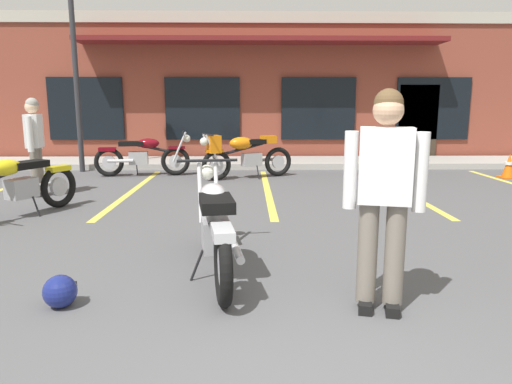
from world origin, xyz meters
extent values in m
plane|color=#515154|center=(0.00, 3.32, 0.00)|extent=(80.00, 80.00, 0.00)
cube|color=#A8A59E|center=(0.00, 10.18, 0.07)|extent=(22.00, 1.80, 0.14)
cube|color=brown|center=(0.00, 14.10, 2.01)|extent=(16.01, 5.83, 4.01)
cube|color=#B2AD9E|center=(0.00, 11.16, 3.86)|extent=(16.01, 0.06, 0.30)
cube|color=black|center=(-4.80, 11.15, 1.45)|extent=(2.05, 0.06, 1.70)
cube|color=black|center=(-1.60, 11.15, 1.45)|extent=(2.05, 0.06, 1.70)
cube|color=black|center=(1.60, 11.15, 1.45)|extent=(2.05, 0.06, 1.70)
cube|color=black|center=(4.80, 11.15, 1.45)|extent=(2.05, 0.06, 1.70)
cube|color=#33281E|center=(4.40, 11.15, 1.05)|extent=(1.10, 0.06, 2.10)
cube|color=maroon|center=(0.00, 10.74, 3.21)|extent=(9.61, 0.90, 0.12)
cube|color=#DBCC4C|center=(-2.48, 6.58, 0.00)|extent=(0.12, 4.80, 0.01)
cube|color=#DBCC4C|center=(0.00, 6.58, 0.00)|extent=(0.12, 4.80, 0.01)
cube|color=#DBCC4C|center=(2.48, 6.58, 0.00)|extent=(0.12, 4.80, 0.01)
torus|color=black|center=(-0.56, 1.55, 0.32)|extent=(0.20, 0.65, 0.64)
cylinder|color=#B7B7BC|center=(-0.56, 1.55, 0.32)|extent=(0.10, 0.29, 0.29)
torus|color=black|center=(-0.78, 2.97, 0.32)|extent=(0.20, 0.65, 0.64)
cylinder|color=#B7B7BC|center=(-0.78, 2.97, 0.32)|extent=(0.10, 0.29, 0.29)
cylinder|color=silver|center=(-0.88, 3.06, 0.64)|extent=(0.09, 0.33, 0.66)
cylinder|color=silver|center=(-0.70, 3.08, 0.64)|extent=(0.09, 0.33, 0.66)
cylinder|color=black|center=(-0.81, 3.15, 0.96)|extent=(0.66, 0.13, 0.03)
sphere|color=silver|center=(-0.82, 3.23, 0.82)|extent=(0.19, 0.19, 0.17)
cube|color=silver|center=(-0.78, 3.01, 0.62)|extent=(0.19, 0.38, 0.06)
cube|color=#9E9EA3|center=(-0.66, 2.18, 0.40)|extent=(0.30, 0.43, 0.28)
cylinder|color=silver|center=(-0.46, 1.84, 0.36)|extent=(0.15, 0.55, 0.07)
cylinder|color=black|center=(-0.69, 2.38, 0.64)|extent=(0.20, 0.94, 0.26)
ellipsoid|color=silver|center=(-0.69, 2.40, 0.72)|extent=(0.33, 0.51, 0.22)
cube|color=black|center=(-0.64, 2.04, 0.72)|extent=(0.36, 0.56, 0.10)
cube|color=silver|center=(-0.56, 1.53, 0.60)|extent=(0.21, 0.38, 0.08)
cylinder|color=black|center=(-0.82, 2.08, 0.14)|extent=(0.14, 0.04, 0.29)
torus|color=black|center=(0.31, 8.27, 0.32)|extent=(0.63, 0.35, 0.64)
cylinder|color=#B7B7BC|center=(0.31, 8.27, 0.32)|extent=(0.29, 0.17, 0.29)
torus|color=black|center=(-1.01, 7.70, 0.32)|extent=(0.63, 0.35, 0.64)
cylinder|color=#B7B7BC|center=(-1.01, 7.70, 0.32)|extent=(0.29, 0.17, 0.29)
cylinder|color=silver|center=(-1.07, 7.57, 0.64)|extent=(0.32, 0.17, 0.66)
cylinder|color=silver|center=(-1.14, 7.74, 0.64)|extent=(0.32, 0.17, 0.66)
cylinder|color=black|center=(-1.18, 7.62, 0.96)|extent=(0.29, 0.62, 0.03)
sphere|color=silver|center=(-1.25, 7.59, 0.82)|extent=(0.22, 0.22, 0.17)
cube|color=orange|center=(-1.05, 7.68, 0.62)|extent=(0.39, 0.27, 0.06)
cube|color=#9E9EA3|center=(-0.28, 8.02, 0.40)|extent=(0.46, 0.38, 0.28)
cylinder|color=silver|center=(0.00, 8.29, 0.36)|extent=(0.53, 0.28, 0.07)
cylinder|color=black|center=(-0.46, 7.94, 0.64)|extent=(0.89, 0.43, 0.26)
ellipsoid|color=orange|center=(-0.50, 7.92, 0.76)|extent=(0.60, 0.48, 0.26)
cube|color=orange|center=(-1.06, 7.68, 0.76)|extent=(0.33, 0.35, 0.36)
cube|color=black|center=(-0.19, 8.06, 0.78)|extent=(0.46, 0.38, 0.10)
cube|color=orange|center=(0.09, 8.18, 0.82)|extent=(0.37, 0.31, 0.16)
cylinder|color=black|center=(-0.14, 7.88, 0.14)|extent=(0.08, 0.13, 0.29)
torus|color=black|center=(-3.41, 8.29, 0.32)|extent=(0.65, 0.17, 0.64)
cylinder|color=#B7B7BC|center=(-3.41, 8.29, 0.32)|extent=(0.29, 0.09, 0.29)
torus|color=black|center=(-1.97, 8.44, 0.32)|extent=(0.65, 0.17, 0.64)
cylinder|color=#B7B7BC|center=(-1.97, 8.44, 0.32)|extent=(0.29, 0.09, 0.29)
cylinder|color=silver|center=(-1.88, 8.54, 0.64)|extent=(0.33, 0.08, 0.66)
cylinder|color=silver|center=(-1.87, 8.36, 0.64)|extent=(0.33, 0.08, 0.66)
cylinder|color=black|center=(-1.80, 8.46, 0.96)|extent=(0.10, 0.66, 0.03)
sphere|color=silver|center=(-1.72, 8.47, 0.82)|extent=(0.19, 0.19, 0.17)
cube|color=maroon|center=(-1.94, 8.44, 0.62)|extent=(0.37, 0.18, 0.06)
cube|color=#9E9EA3|center=(-2.77, 8.36, 0.40)|extent=(0.42, 0.28, 0.28)
cylinder|color=silver|center=(-3.12, 8.18, 0.36)|extent=(0.55, 0.13, 0.07)
cylinder|color=black|center=(-2.57, 8.38, 0.64)|extent=(0.94, 0.16, 0.26)
ellipsoid|color=maroon|center=(-2.55, 8.38, 0.72)|extent=(0.50, 0.31, 0.22)
cube|color=black|center=(-2.91, 8.34, 0.72)|extent=(0.55, 0.33, 0.10)
cube|color=maroon|center=(-3.43, 8.29, 0.60)|extent=(0.37, 0.20, 0.08)
cylinder|color=black|center=(-2.86, 8.53, 0.14)|extent=(0.04, 0.14, 0.29)
torus|color=black|center=(-3.27, 5.17, 0.32)|extent=(0.38, 0.62, 0.64)
cylinder|color=#B7B7BC|center=(-3.27, 5.17, 0.32)|extent=(0.18, 0.28, 0.29)
cube|color=#9E9EA3|center=(-3.55, 4.60, 0.40)|extent=(0.39, 0.47, 0.28)
cylinder|color=silver|center=(-3.51, 4.99, 0.36)|extent=(0.31, 0.52, 0.07)
cylinder|color=black|center=(-3.64, 4.42, 0.64)|extent=(0.48, 0.87, 0.26)
ellipsoid|color=yellow|center=(-3.65, 4.40, 0.72)|extent=(0.45, 0.55, 0.22)
cube|color=black|center=(-3.49, 4.72, 0.72)|extent=(0.48, 0.59, 0.10)
cube|color=yellow|center=(-3.26, 5.19, 0.60)|extent=(0.30, 0.39, 0.08)
cylinder|color=black|center=(-3.36, 4.58, 0.14)|extent=(0.13, 0.08, 0.29)
cube|color=black|center=(-4.02, 6.00, 0.04)|extent=(0.25, 0.14, 0.08)
cube|color=black|center=(-4.05, 6.19, 0.04)|extent=(0.25, 0.14, 0.08)
cylinder|color=slate|center=(-3.98, 6.00, 0.46)|extent=(0.17, 0.17, 0.80)
cylinder|color=slate|center=(-4.01, 6.20, 0.46)|extent=(0.17, 0.17, 0.80)
cube|color=silver|center=(-3.99, 6.10, 1.12)|extent=(0.28, 0.41, 0.56)
cylinder|color=silver|center=(-3.95, 5.85, 1.08)|extent=(0.11, 0.11, 0.58)
cylinder|color=silver|center=(-4.03, 6.35, 1.08)|extent=(0.11, 0.11, 0.58)
sphere|color=beige|center=(-3.99, 6.10, 1.52)|extent=(0.25, 0.25, 0.22)
sphere|color=gray|center=(-3.98, 6.10, 1.57)|extent=(0.24, 0.24, 0.21)
cube|color=black|center=(0.73, 1.39, 0.04)|extent=(0.15, 0.26, 0.08)
cube|color=black|center=(0.54, 1.44, 0.04)|extent=(0.15, 0.26, 0.08)
cylinder|color=slate|center=(0.74, 1.43, 0.46)|extent=(0.18, 0.18, 0.80)
cylinder|color=slate|center=(0.55, 1.48, 0.46)|extent=(0.18, 0.18, 0.80)
cube|color=silver|center=(0.64, 1.46, 1.12)|extent=(0.42, 0.30, 0.56)
cylinder|color=silver|center=(0.89, 1.40, 1.08)|extent=(0.12, 0.12, 0.58)
cylinder|color=silver|center=(0.40, 1.52, 1.08)|extent=(0.12, 0.12, 0.58)
sphere|color=tan|center=(0.64, 1.46, 1.52)|extent=(0.27, 0.27, 0.22)
sphere|color=brown|center=(0.65, 1.47, 1.57)|extent=(0.25, 0.25, 0.21)
sphere|color=navy|center=(-1.83, 1.53, 0.13)|extent=(0.26, 0.26, 0.26)
cube|color=black|center=(-1.83, 1.64, 0.12)|extent=(0.18, 0.03, 0.09)
cube|color=orange|center=(5.26, 7.92, 0.01)|extent=(0.34, 0.34, 0.03)
cone|color=orange|center=(5.26, 7.92, 0.28)|extent=(0.26, 0.26, 0.50)
cylinder|color=white|center=(5.26, 7.92, 0.32)|extent=(0.19, 0.19, 0.06)
cylinder|color=#2D2D33|center=(-4.28, 9.08, 2.57)|extent=(0.12, 0.12, 5.13)
camera|label=1|loc=(-0.37, -1.90, 1.56)|focal=32.64mm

